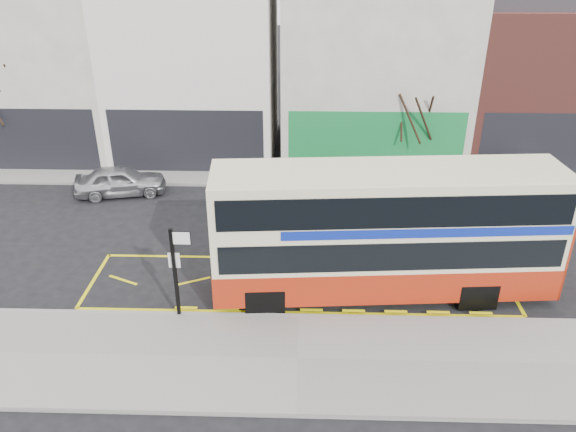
{
  "coord_description": "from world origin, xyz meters",
  "views": [
    {
      "loc": [
        0.1,
        -14.25,
        10.6
      ],
      "look_at": [
        -0.39,
        2.0,
        2.33
      ],
      "focal_mm": 35.0,
      "sensor_mm": 36.0,
      "label": 1
    }
  ],
  "objects_px": {
    "car_silver": "(121,181)",
    "street_tree_right": "(416,104)",
    "car_grey": "(316,182)",
    "car_white": "(530,186)",
    "bus_stop_post": "(176,264)",
    "double_decker_bus": "(386,231)"
  },
  "relations": [
    {
      "from": "car_silver",
      "to": "car_grey",
      "type": "height_order",
      "value": "car_grey"
    },
    {
      "from": "bus_stop_post",
      "to": "street_tree_right",
      "type": "bearing_deg",
      "value": 53.31
    },
    {
      "from": "double_decker_bus",
      "to": "car_silver",
      "type": "height_order",
      "value": "double_decker_bus"
    },
    {
      "from": "car_silver",
      "to": "car_grey",
      "type": "distance_m",
      "value": 8.73
    },
    {
      "from": "street_tree_right",
      "to": "double_decker_bus",
      "type": "bearing_deg",
      "value": -104.13
    },
    {
      "from": "car_silver",
      "to": "car_white",
      "type": "bearing_deg",
      "value": -102.12
    },
    {
      "from": "bus_stop_post",
      "to": "car_grey",
      "type": "relative_size",
      "value": 0.65
    },
    {
      "from": "street_tree_right",
      "to": "car_white",
      "type": "bearing_deg",
      "value": -28.24
    },
    {
      "from": "car_silver",
      "to": "car_grey",
      "type": "xyz_separation_m",
      "value": [
        8.73,
        -0.12,
        0.08
      ]
    },
    {
      "from": "car_white",
      "to": "street_tree_right",
      "type": "distance_m",
      "value": 6.21
    },
    {
      "from": "car_grey",
      "to": "street_tree_right",
      "type": "distance_m",
      "value": 6.02
    },
    {
      "from": "car_silver",
      "to": "street_tree_right",
      "type": "xyz_separation_m",
      "value": [
        13.29,
        2.66,
        2.87
      ]
    },
    {
      "from": "bus_stop_post",
      "to": "car_silver",
      "type": "xyz_separation_m",
      "value": [
        -4.48,
        8.92,
        -1.26
      ]
    },
    {
      "from": "car_grey",
      "to": "car_white",
      "type": "relative_size",
      "value": 1.06
    },
    {
      "from": "car_grey",
      "to": "street_tree_right",
      "type": "relative_size",
      "value": 0.88
    },
    {
      "from": "street_tree_right",
      "to": "bus_stop_post",
      "type": "bearing_deg",
      "value": -127.27
    },
    {
      "from": "car_white",
      "to": "bus_stop_post",
      "type": "bearing_deg",
      "value": 122.33
    },
    {
      "from": "car_grey",
      "to": "car_white",
      "type": "bearing_deg",
      "value": -103.56
    },
    {
      "from": "car_grey",
      "to": "street_tree_right",
      "type": "bearing_deg",
      "value": -73.28
    },
    {
      "from": "car_grey",
      "to": "car_white",
      "type": "xyz_separation_m",
      "value": [
        9.39,
        0.18,
        -0.13
      ]
    },
    {
      "from": "car_silver",
      "to": "car_white",
      "type": "xyz_separation_m",
      "value": [
        18.12,
        0.06,
        -0.04
      ]
    },
    {
      "from": "car_grey",
      "to": "car_white",
      "type": "height_order",
      "value": "car_grey"
    }
  ]
}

